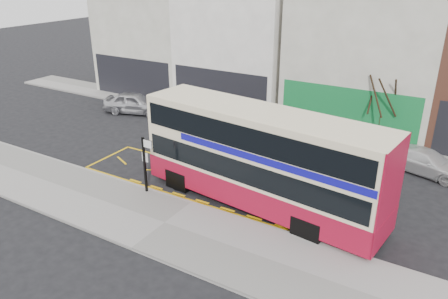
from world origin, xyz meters
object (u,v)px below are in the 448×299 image
Objects in this scene: bus_stop_post at (145,159)px; street_tree_right at (385,85)px; car_white at (425,162)px; car_grey at (271,128)px; street_tree_left at (104,40)px; car_silver at (135,103)px; double_decker_bus at (261,158)px.

street_tree_right reaches higher than bus_stop_post.
bus_stop_post is at bearing 145.49° from car_white.
car_grey is 8.78m from car_white.
street_tree_left is at bearing 68.10° from car_grey.
street_tree_right is (22.73, -1.11, -0.44)m from street_tree_left.
car_silver is at bearing 105.88° from car_white.
car_white is 26.21m from street_tree_left.
street_tree_right is (-2.97, 2.67, 3.01)m from car_white.
bus_stop_post is 0.51× the size of street_tree_right.
street_tree_left is at bearing 139.70° from bus_stop_post.
street_tree_right is at bearing -2.79° from street_tree_left.
bus_stop_post is at bearing -123.48° from street_tree_right.
street_tree_right is (5.81, 2.48, 2.91)m from car_grey.
street_tree_right is (7.74, 11.70, 1.83)m from bus_stop_post.
double_decker_bus reaches higher than car_white.
bus_stop_post is at bearing -153.71° from double_decker_bus.
bus_stop_post is 0.45× the size of street_tree_left.
car_grey is (-3.02, 7.50, -1.61)m from double_decker_bus.
double_decker_bus is at bearing 19.48° from bus_stop_post.
street_tree_left is 22.76m from street_tree_right.
double_decker_bus is at bearing -168.01° from car_grey.
street_tree_right is at bearing 81.39° from double_decker_bus.
car_silver is 10.48m from car_grey.
bus_stop_post reaches higher than car_white.
car_white is (19.25, 0.18, -0.14)m from car_silver.
car_grey is (1.93, 9.23, -1.08)m from bus_stop_post.
bus_stop_post is 14.15m from street_tree_right.
car_silver is 0.74× the size of street_tree_left.
bus_stop_post is 0.61× the size of car_silver.
bus_stop_post reaches higher than car_silver.
bus_stop_post is at bearing 158.26° from car_grey.
car_silver is at bearing 134.20° from bus_stop_post.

